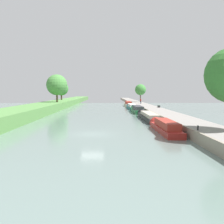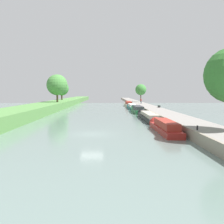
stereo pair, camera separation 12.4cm
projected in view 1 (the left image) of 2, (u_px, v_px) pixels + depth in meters
name	position (u px, v px, depth m)	size (l,w,h in m)	color
ground_plane	(92.00, 134.00, 28.90)	(160.00, 160.00, 0.00)	slate
right_towpath	(200.00, 129.00, 29.08)	(4.21, 260.00, 1.05)	gray
stone_quay	(180.00, 129.00, 29.04)	(0.25, 260.00, 1.10)	gray
narrowboat_red	(164.00, 127.00, 30.70)	(1.83, 11.17, 1.97)	maroon
narrowboat_black	(148.00, 116.00, 44.24)	(1.93, 15.59, 1.84)	black
narrowboat_green	(137.00, 110.00, 59.48)	(2.10, 12.84, 2.16)	#1E6033
narrowboat_teal	(131.00, 107.00, 72.51)	(1.96, 13.25, 1.95)	#195B60
narrowboat_cream	(128.00, 104.00, 85.41)	(1.92, 13.08, 2.15)	beige
tree_rightbank_midnear	(140.00, 90.00, 93.88)	(3.97, 3.97, 6.39)	#4C3828
tree_leftbank_downstream	(57.00, 85.00, 71.04)	(5.69, 5.69, 7.56)	brown
tree_leftbank_upstream	(61.00, 88.00, 90.29)	(4.90, 4.90, 6.44)	brown
person_walking	(141.00, 101.00, 79.73)	(0.34, 0.34, 1.66)	#282D42
mooring_bollard_near	(198.00, 128.00, 24.67)	(0.16, 0.16, 0.45)	black
mooring_bollard_far	(132.00, 102.00, 91.23)	(0.16, 0.16, 0.45)	black
park_bench	(159.00, 106.00, 60.76)	(0.44, 1.50, 0.47)	#333338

